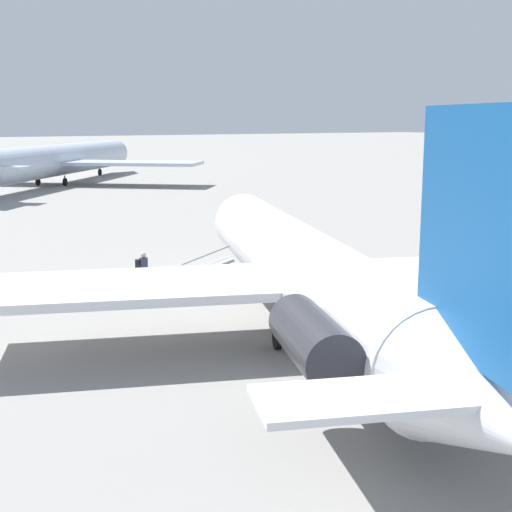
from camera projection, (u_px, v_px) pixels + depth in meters
The scene contains 6 objects.
ground_plane at pixel (299, 327), 25.34m from camera, with size 600.00×600.00×0.00m, color gray.
airplane_main at pixel (307, 271), 23.98m from camera, with size 27.92×21.58×7.54m.
airplane_taxiing_distant at pixel (60, 159), 82.02m from camera, with size 35.80×33.05×9.37m.
boarding_stairs at pixel (172, 281), 30.90m from camera, with size 2.43×4.10×1.82m.
passenger at pixel (143, 269), 30.38m from camera, with size 0.44×0.57×1.74m.
traffic_cone_near_stairs at pixel (52, 295), 28.83m from camera, with size 0.58×0.58×0.64m.
Camera 1 is at (-19.61, 14.62, 7.26)m, focal length 50.00 mm.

